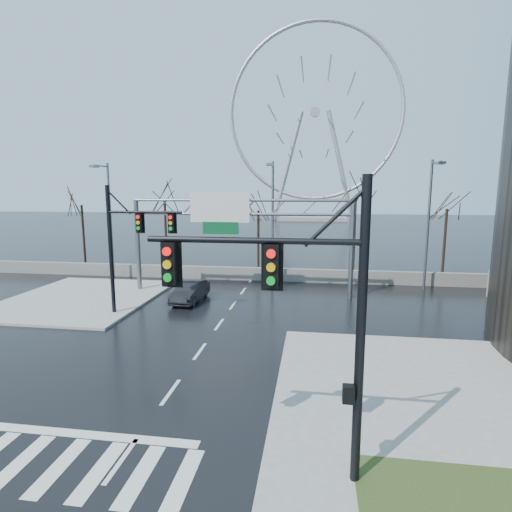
% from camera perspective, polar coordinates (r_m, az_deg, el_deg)
% --- Properties ---
extents(ground, '(260.00, 260.00, 0.00)m').
position_cam_1_polar(ground, '(16.50, -12.09, -18.46)').
color(ground, black).
rests_on(ground, ground).
extents(sidewalk_right_ext, '(12.00, 10.00, 0.15)m').
position_cam_1_polar(sidewalk_right_ext, '(18.00, 23.55, -16.34)').
color(sidewalk_right_ext, gray).
rests_on(sidewalk_right_ext, ground).
extents(sidewalk_far, '(10.00, 12.00, 0.15)m').
position_cam_1_polar(sidewalk_far, '(31.32, -23.55, -5.54)').
color(sidewalk_far, gray).
rests_on(sidewalk_far, ground).
extents(barrier_wall, '(52.00, 0.50, 1.10)m').
position_cam_1_polar(barrier_wall, '(34.80, -0.69, -2.55)').
color(barrier_wall, slate).
rests_on(barrier_wall, ground).
extents(signal_mast_near, '(5.52, 0.41, 8.00)m').
position_cam_1_polar(signal_mast_near, '(10.01, 7.11, -6.68)').
color(signal_mast_near, black).
rests_on(signal_mast_near, ground).
extents(signal_mast_far, '(4.72, 0.41, 8.00)m').
position_cam_1_polar(signal_mast_far, '(25.38, -17.93, 2.45)').
color(signal_mast_far, black).
rests_on(signal_mast_far, ground).
extents(sign_gantry, '(16.36, 0.40, 7.60)m').
position_cam_1_polar(sign_gantry, '(29.28, -2.97, 4.40)').
color(sign_gantry, slate).
rests_on(sign_gantry, ground).
extents(streetlight_left, '(0.50, 2.55, 10.00)m').
position_cam_1_polar(streetlight_left, '(36.26, -20.38, 5.87)').
color(streetlight_left, slate).
rests_on(streetlight_left, ground).
extents(streetlight_mid, '(0.50, 2.55, 10.00)m').
position_cam_1_polar(streetlight_mid, '(32.05, 2.33, 6.07)').
color(streetlight_mid, slate).
rests_on(streetlight_mid, ground).
extents(streetlight_right, '(0.50, 2.55, 10.00)m').
position_cam_1_polar(streetlight_right, '(33.05, 23.60, 5.41)').
color(streetlight_right, slate).
rests_on(streetlight_right, ground).
extents(tree_far_left, '(3.50, 3.50, 7.00)m').
position_cam_1_polar(tree_far_left, '(44.33, -23.61, 5.76)').
color(tree_far_left, black).
rests_on(tree_far_left, ground).
extents(tree_left, '(3.75, 3.75, 7.50)m').
position_cam_1_polar(tree_left, '(39.85, -12.88, 6.57)').
color(tree_left, black).
rests_on(tree_left, ground).
extents(tree_center, '(3.25, 3.25, 6.50)m').
position_cam_1_polar(tree_center, '(38.61, 0.33, 5.53)').
color(tree_center, black).
rests_on(tree_center, ground).
extents(tree_right, '(3.90, 3.90, 7.80)m').
position_cam_1_polar(tree_right, '(37.38, 14.01, 6.75)').
color(tree_right, black).
rests_on(tree_right, ground).
extents(tree_far_right, '(3.40, 3.40, 6.80)m').
position_cam_1_polar(tree_far_right, '(39.51, 25.56, 5.08)').
color(tree_far_right, black).
rests_on(tree_far_right, ground).
extents(ferris_wheel, '(45.00, 6.00, 50.91)m').
position_cam_1_polar(ferris_wheel, '(110.24, 8.40, 18.71)').
color(ferris_wheel, gray).
rests_on(ferris_wheel, ground).
extents(car, '(1.78, 4.43, 1.43)m').
position_cam_1_polar(car, '(28.43, -9.38, -4.99)').
color(car, black).
rests_on(car, ground).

